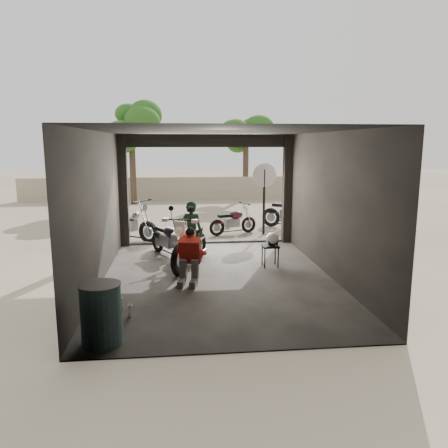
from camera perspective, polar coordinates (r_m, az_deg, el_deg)
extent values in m
plane|color=#7A6D56|center=(9.72, -0.82, -7.17)|extent=(80.00, 80.00, 0.00)
cube|color=#2D2B28|center=(9.71, -0.82, -7.11)|extent=(5.00, 7.00, 0.02)
plane|color=black|center=(9.26, -0.87, 12.05)|extent=(7.00, 7.00, 0.00)
cube|color=black|center=(5.94, 2.27, -2.62)|extent=(5.00, 0.02, 3.20)
cube|color=black|center=(9.46, -16.10, 1.90)|extent=(0.02, 7.00, 3.20)
cube|color=black|center=(9.90, 13.73, 2.37)|extent=(0.02, 7.00, 3.20)
cube|color=black|center=(12.76, -12.99, 4.16)|extent=(0.24, 0.24, 3.20)
cube|color=black|center=(13.08, 8.25, 4.47)|extent=(0.24, 0.24, 3.20)
cube|color=black|center=(12.67, -2.30, 10.81)|extent=(5.00, 0.16, 0.36)
cube|color=#2D2B28|center=(13.08, -2.23, -2.37)|extent=(5.00, 0.25, 0.08)
cube|color=gray|center=(23.35, -4.00, 4.69)|extent=(18.00, 0.30, 1.20)
cylinder|color=#382B1E|center=(21.86, -11.84, 7.24)|extent=(0.30, 0.30, 3.58)
ellipsoid|color=#1E4C14|center=(21.85, -12.06, 13.11)|extent=(2.20, 2.20, 3.14)
cylinder|color=#382B1E|center=(23.54, 2.85, 7.19)|extent=(0.30, 0.30, 3.20)
ellipsoid|color=#1E4C14|center=(23.51, 2.89, 12.06)|extent=(2.20, 2.20, 2.80)
imported|color=#172F21|center=(10.86, -4.24, -1.05)|extent=(0.67, 0.58, 1.56)
cube|color=black|center=(10.54, 6.06, -2.89)|extent=(0.39, 0.39, 0.04)
cylinder|color=black|center=(10.42, 5.35, -4.51)|extent=(0.03, 0.03, 0.52)
cylinder|color=black|center=(10.48, 7.09, -4.45)|extent=(0.03, 0.03, 0.52)
cylinder|color=black|center=(10.72, 5.00, -4.07)|extent=(0.03, 0.03, 0.52)
cylinder|color=black|center=(10.79, 6.70, -4.01)|extent=(0.03, 0.03, 0.52)
ellipsoid|color=white|center=(10.54, 6.33, -1.93)|extent=(0.42, 0.43, 0.30)
cylinder|color=slate|center=(6.80, -15.74, -11.36)|extent=(0.75, 0.75, 0.92)
cylinder|color=black|center=(14.27, 5.24, 2.87)|extent=(0.08, 0.08, 2.13)
cylinder|color=white|center=(14.16, 5.31, 6.36)|extent=(0.78, 0.03, 0.78)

